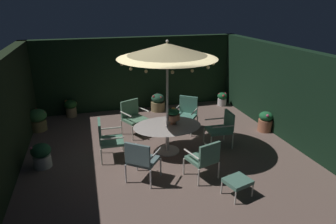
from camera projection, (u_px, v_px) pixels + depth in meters
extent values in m
cube|color=brown|center=(162.00, 149.00, 7.82)|extent=(7.44, 7.26, 0.02)
cube|color=black|center=(137.00, 73.00, 10.51)|extent=(7.44, 0.30, 2.53)
cube|color=black|center=(4.00, 118.00, 6.46)|extent=(0.30, 7.26, 2.53)
cube|color=black|center=(285.00, 92.00, 8.29)|extent=(0.30, 7.26, 2.53)
cylinder|color=silver|center=(167.00, 151.00, 7.69)|extent=(0.62, 0.62, 0.03)
cylinder|color=silver|center=(167.00, 139.00, 7.58)|extent=(0.09, 0.09, 0.70)
ellipsoid|color=#B2A8A3|center=(167.00, 126.00, 7.45)|extent=(1.73, 1.31, 0.03)
cylinder|color=beige|center=(167.00, 105.00, 7.25)|extent=(0.06, 0.06, 2.55)
cone|color=#CAB780|center=(167.00, 51.00, 6.79)|extent=(2.36, 2.36, 0.34)
sphere|color=beige|center=(167.00, 41.00, 6.71)|extent=(0.07, 0.07, 0.07)
sphere|color=#F9DB8C|center=(209.00, 59.00, 7.19)|extent=(0.07, 0.07, 0.07)
sphere|color=#F9DB8C|center=(199.00, 57.00, 7.52)|extent=(0.07, 0.07, 0.07)
sphere|color=#F9DB8C|center=(182.00, 55.00, 7.81)|extent=(0.07, 0.07, 0.07)
sphere|color=#F9DB8C|center=(165.00, 54.00, 7.87)|extent=(0.07, 0.07, 0.07)
sphere|color=#F9DB8C|center=(149.00, 55.00, 7.77)|extent=(0.07, 0.07, 0.07)
sphere|color=#F9DB8C|center=(134.00, 57.00, 7.49)|extent=(0.07, 0.07, 0.07)
sphere|color=#F9DB8C|center=(124.00, 60.00, 7.08)|extent=(0.07, 0.07, 0.07)
sphere|color=#F9DB8C|center=(121.00, 64.00, 6.63)|extent=(0.07, 0.07, 0.07)
sphere|color=#F9DB8C|center=(131.00, 69.00, 6.19)|extent=(0.07, 0.07, 0.07)
sphere|color=#F9DB8C|center=(146.00, 71.00, 5.97)|extent=(0.07, 0.07, 0.07)
sphere|color=#F9DB8C|center=(173.00, 72.00, 5.89)|extent=(0.07, 0.07, 0.07)
sphere|color=#F9DB8C|center=(192.00, 71.00, 6.01)|extent=(0.07, 0.07, 0.07)
sphere|color=#F9DB8C|center=(208.00, 67.00, 6.32)|extent=(0.07, 0.07, 0.07)
sphere|color=#F9DB8C|center=(213.00, 64.00, 6.70)|extent=(0.07, 0.07, 0.07)
cylinder|color=#A36B49|center=(173.00, 122.00, 7.52)|extent=(0.15, 0.15, 0.12)
cylinder|color=#AF6C4B|center=(173.00, 117.00, 7.47)|extent=(0.34, 0.34, 0.14)
ellipsoid|color=#194E2D|center=(173.00, 112.00, 7.42)|extent=(0.31, 0.31, 0.18)
sphere|color=#DB893E|center=(173.00, 109.00, 7.40)|extent=(0.11, 0.11, 0.11)
cylinder|color=beige|center=(184.00, 166.00, 6.60)|extent=(0.04, 0.04, 0.40)
cylinder|color=beige|center=(203.00, 160.00, 6.88)|extent=(0.04, 0.04, 0.40)
cylinder|color=beige|center=(199.00, 178.00, 6.17)|extent=(0.04, 0.04, 0.40)
cylinder|color=beige|center=(219.00, 170.00, 6.45)|extent=(0.04, 0.04, 0.40)
cube|color=#4D7661|center=(201.00, 159.00, 6.44)|extent=(0.67, 0.66, 0.07)
cube|color=#4D7661|center=(210.00, 153.00, 6.15)|extent=(0.53, 0.21, 0.44)
cylinder|color=beige|center=(191.00, 154.00, 6.23)|extent=(0.18, 0.50, 0.04)
cylinder|color=beige|center=(212.00, 148.00, 6.51)|extent=(0.18, 0.50, 0.04)
cylinder|color=silver|center=(211.00, 144.00, 7.61)|extent=(0.04, 0.04, 0.42)
cylinder|color=silver|center=(204.00, 135.00, 8.11)|extent=(0.04, 0.04, 0.42)
cylinder|color=silver|center=(233.00, 142.00, 7.74)|extent=(0.04, 0.04, 0.42)
cylinder|color=silver|center=(224.00, 133.00, 8.24)|extent=(0.04, 0.04, 0.42)
cube|color=#477E63|center=(218.00, 130.00, 7.84)|extent=(0.61, 0.56, 0.07)
cube|color=#477E63|center=(229.00, 120.00, 7.81)|extent=(0.08, 0.53, 0.46)
cylinder|color=silver|center=(223.00, 127.00, 7.52)|extent=(0.57, 0.06, 0.04)
cylinder|color=silver|center=(215.00, 119.00, 8.01)|extent=(0.57, 0.06, 0.04)
cylinder|color=silver|center=(191.00, 130.00, 8.47)|extent=(0.04, 0.04, 0.42)
cylinder|color=silver|center=(172.00, 127.00, 8.68)|extent=(0.04, 0.04, 0.42)
cylinder|color=silver|center=(197.00, 122.00, 9.00)|extent=(0.04, 0.04, 0.42)
cylinder|color=silver|center=(179.00, 119.00, 9.20)|extent=(0.04, 0.04, 0.42)
cube|color=#447867|center=(185.00, 117.00, 8.75)|extent=(0.81, 0.82, 0.07)
cube|color=#447867|center=(188.00, 104.00, 8.90)|extent=(0.48, 0.39, 0.52)
cylinder|color=silver|center=(195.00, 111.00, 8.57)|extent=(0.38, 0.48, 0.04)
cylinder|color=silver|center=(176.00, 108.00, 8.78)|extent=(0.38, 0.48, 0.04)
cylinder|color=beige|center=(150.00, 128.00, 8.60)|extent=(0.04, 0.04, 0.43)
cylinder|color=beige|center=(133.00, 133.00, 8.22)|extent=(0.04, 0.04, 0.43)
cylinder|color=beige|center=(138.00, 122.00, 8.99)|extent=(0.04, 0.04, 0.43)
cylinder|color=beige|center=(122.00, 127.00, 8.61)|extent=(0.04, 0.04, 0.43)
cube|color=#4F7A5C|center=(135.00, 120.00, 8.51)|extent=(0.77, 0.75, 0.07)
cube|color=#4F7A5C|center=(130.00, 108.00, 8.60)|extent=(0.55, 0.31, 0.49)
cylinder|color=beige|center=(143.00, 109.00, 8.62)|extent=(0.26, 0.50, 0.04)
cylinder|color=beige|center=(126.00, 114.00, 8.24)|extent=(0.26, 0.50, 0.04)
cylinder|color=beige|center=(123.00, 143.00, 7.66)|extent=(0.04, 0.04, 0.42)
cylinder|color=beige|center=(125.00, 154.00, 7.10)|extent=(0.04, 0.04, 0.42)
cylinder|color=beige|center=(101.00, 146.00, 7.53)|extent=(0.04, 0.04, 0.42)
cylinder|color=beige|center=(101.00, 157.00, 6.97)|extent=(0.04, 0.04, 0.42)
cube|color=#487860|center=(112.00, 141.00, 7.23)|extent=(0.57, 0.62, 0.07)
cube|color=#487860|center=(100.00, 131.00, 7.07)|extent=(0.08, 0.59, 0.51)
cylinder|color=beige|center=(111.00, 128.00, 7.43)|extent=(0.54, 0.06, 0.04)
cylinder|color=beige|center=(112.00, 139.00, 6.88)|extent=(0.54, 0.06, 0.04)
cylinder|color=silver|center=(137.00, 162.00, 6.74)|extent=(0.04, 0.04, 0.44)
cylinder|color=silver|center=(161.00, 167.00, 6.53)|extent=(0.04, 0.04, 0.44)
cylinder|color=silver|center=(126.00, 174.00, 6.28)|extent=(0.04, 0.04, 0.44)
cylinder|color=silver|center=(151.00, 180.00, 6.08)|extent=(0.04, 0.04, 0.44)
cube|color=slate|center=(143.00, 160.00, 6.32)|extent=(0.77, 0.76, 0.07)
cube|color=slate|center=(137.00, 155.00, 6.01)|extent=(0.48, 0.39, 0.46)
cylinder|color=silver|center=(131.00, 149.00, 6.34)|extent=(0.34, 0.42, 0.04)
cylinder|color=silver|center=(156.00, 153.00, 6.14)|extent=(0.34, 0.42, 0.04)
cylinder|color=beige|center=(222.00, 188.00, 5.94)|extent=(0.03, 0.03, 0.29)
cylinder|color=beige|center=(238.00, 181.00, 6.17)|extent=(0.03, 0.03, 0.29)
cylinder|color=beige|center=(235.00, 198.00, 5.63)|extent=(0.03, 0.03, 0.29)
cylinder|color=beige|center=(252.00, 191.00, 5.85)|extent=(0.03, 0.03, 0.29)
cube|color=#497261|center=(238.00, 181.00, 5.84)|extent=(0.58, 0.54, 0.08)
cylinder|color=olive|center=(158.00, 106.00, 10.51)|extent=(0.50, 0.50, 0.33)
ellipsoid|color=#1F422F|center=(158.00, 98.00, 10.41)|extent=(0.46, 0.46, 0.32)
sphere|color=red|center=(162.00, 96.00, 10.45)|extent=(0.08, 0.08, 0.08)
sphere|color=#C63941|center=(157.00, 94.00, 10.55)|extent=(0.10, 0.10, 0.10)
sphere|color=red|center=(153.00, 98.00, 10.42)|extent=(0.06, 0.06, 0.06)
sphere|color=#C2363C|center=(154.00, 96.00, 10.25)|extent=(0.08, 0.08, 0.08)
sphere|color=red|center=(160.00, 98.00, 10.27)|extent=(0.11, 0.11, 0.11)
cylinder|color=olive|center=(39.00, 125.00, 8.90)|extent=(0.47, 0.47, 0.32)
ellipsoid|color=#346F36|center=(37.00, 116.00, 8.79)|extent=(0.55, 0.55, 0.38)
sphere|color=#CC3545|center=(44.00, 113.00, 8.78)|extent=(0.10, 0.10, 0.10)
sphere|color=red|center=(36.00, 110.00, 8.95)|extent=(0.08, 0.08, 0.08)
sphere|color=#CA2942|center=(31.00, 114.00, 8.71)|extent=(0.07, 0.07, 0.07)
sphere|color=#CB3A38|center=(34.00, 116.00, 8.62)|extent=(0.09, 0.09, 0.09)
cylinder|color=beige|center=(222.00, 102.00, 11.07)|extent=(0.32, 0.32, 0.26)
ellipsoid|color=#19552E|center=(222.00, 96.00, 10.98)|extent=(0.36, 0.36, 0.25)
sphere|color=#CE2241|center=(225.00, 94.00, 11.01)|extent=(0.10, 0.10, 0.10)
sphere|color=red|center=(221.00, 94.00, 11.05)|extent=(0.06, 0.06, 0.06)
sphere|color=#D32E40|center=(220.00, 95.00, 10.97)|extent=(0.10, 0.10, 0.10)
sphere|color=red|center=(223.00, 96.00, 10.84)|extent=(0.10, 0.10, 0.10)
cylinder|color=beige|center=(43.00, 161.00, 6.92)|extent=(0.40, 0.40, 0.30)
ellipsoid|color=#1E4D2C|center=(41.00, 150.00, 6.83)|extent=(0.45, 0.45, 0.32)
sphere|color=#EF526B|center=(48.00, 147.00, 6.86)|extent=(0.07, 0.07, 0.07)
sphere|color=#D15976|center=(42.00, 147.00, 6.91)|extent=(0.08, 0.08, 0.08)
sphere|color=#DA5C76|center=(31.00, 148.00, 6.71)|extent=(0.06, 0.06, 0.06)
sphere|color=#D55171|center=(41.00, 151.00, 6.71)|extent=(0.11, 0.11, 0.11)
cylinder|color=olive|center=(71.00, 112.00, 9.96)|extent=(0.35, 0.35, 0.32)
ellipsoid|color=#204F1F|center=(70.00, 104.00, 9.87)|extent=(0.42, 0.42, 0.29)
sphere|color=#EE7140|center=(76.00, 103.00, 9.91)|extent=(0.08, 0.08, 0.08)
sphere|color=orange|center=(72.00, 101.00, 10.00)|extent=(0.06, 0.06, 0.06)
sphere|color=orange|center=(66.00, 101.00, 9.85)|extent=(0.11, 0.11, 0.11)
sphere|color=#F38744|center=(67.00, 104.00, 9.74)|extent=(0.09, 0.09, 0.09)
sphere|color=orange|center=(70.00, 105.00, 9.74)|extent=(0.07, 0.07, 0.07)
cylinder|color=#A25F43|center=(265.00, 125.00, 8.85)|extent=(0.40, 0.40, 0.36)
ellipsoid|color=#1D5E32|center=(266.00, 116.00, 8.75)|extent=(0.40, 0.40, 0.28)
sphere|color=#D84F78|center=(271.00, 115.00, 8.78)|extent=(0.10, 0.10, 0.10)
sphere|color=#EB4679|center=(265.00, 114.00, 8.88)|extent=(0.09, 0.09, 0.09)
sphere|color=#E15475|center=(261.00, 115.00, 8.83)|extent=(0.10, 0.10, 0.10)
sphere|color=#D15F79|center=(263.00, 116.00, 8.74)|extent=(0.08, 0.08, 0.08)
sphere|color=#E44D7B|center=(268.00, 116.00, 8.56)|extent=(0.08, 0.08, 0.08)
sphere|color=#EA5877|center=(271.00, 117.00, 8.68)|extent=(0.08, 0.08, 0.08)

